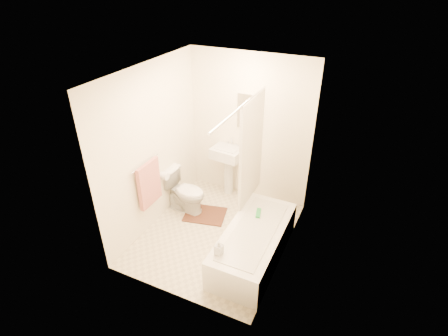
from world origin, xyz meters
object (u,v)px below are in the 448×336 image
at_px(bathtub, 254,244).
at_px(sink, 228,169).
at_px(toilet, 185,191).
at_px(bath_mat, 205,214).
at_px(soap_bottle, 219,248).

bearing_deg(bathtub, sink, 126.96).
relative_size(toilet, bath_mat, 1.12).
distance_m(toilet, bath_mat, 0.49).
relative_size(bath_mat, soap_bottle, 3.21).
relative_size(sink, bath_mat, 1.52).
distance_m(toilet, sink, 0.85).
height_order(sink, bathtub, sink).
xyz_separation_m(sink, bath_mat, (-0.07, -0.73, -0.47)).
distance_m(bath_mat, soap_bottle, 1.45).
bearing_deg(toilet, sink, -25.12).
height_order(sink, bath_mat, sink).
bearing_deg(toilet, bath_mat, -85.91).
bearing_deg(soap_bottle, toilet, 135.69).
distance_m(sink, bathtub, 1.60).
height_order(toilet, sink, sink).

